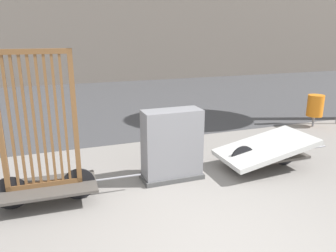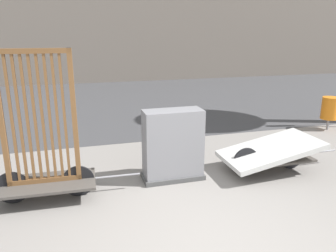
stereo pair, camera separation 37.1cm
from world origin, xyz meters
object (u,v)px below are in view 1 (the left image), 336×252
(bike_cart_with_mattress, at_px, (265,149))
(utility_cabinet, at_px, (172,147))
(bike_cart_with_bedframe, at_px, (43,157))
(trash_bin, at_px, (315,106))

(bike_cart_with_mattress, distance_m, utility_cabinet, 1.79)
(bike_cart_with_bedframe, distance_m, trash_bin, 7.05)
(bike_cart_with_bedframe, xyz_separation_m, utility_cabinet, (2.04, 0.19, -0.17))
(utility_cabinet, bearing_deg, trash_bin, 20.10)
(bike_cart_with_bedframe, relative_size, trash_bin, 2.62)
(utility_cabinet, xyz_separation_m, trash_bin, (4.74, 1.74, 0.00))
(utility_cabinet, height_order, trash_bin, utility_cabinet)
(bike_cart_with_mattress, distance_m, trash_bin, 3.54)
(bike_cart_with_bedframe, height_order, bike_cart_with_mattress, bike_cart_with_bedframe)
(bike_cart_with_bedframe, height_order, trash_bin, bike_cart_with_bedframe)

